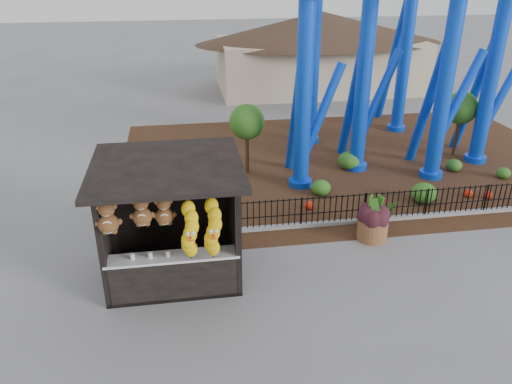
{
  "coord_description": "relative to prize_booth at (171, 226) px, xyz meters",
  "views": [
    {
      "loc": [
        -2.62,
        -9.88,
        7.42
      ],
      "look_at": [
        -0.82,
        1.5,
        2.0
      ],
      "focal_mm": 35.0,
      "sensor_mm": 36.0,
      "label": 1
    }
  ],
  "objects": [
    {
      "name": "terracotta_planter",
      "position": [
        5.68,
        1.12,
        -1.21
      ],
      "size": [
        1.04,
        1.04,
        0.64
      ],
      "primitive_type": "cylinder",
      "rotation": [
        0.0,
        0.0,
        0.21
      ],
      "color": "brown",
      "rests_on": "ground"
    },
    {
      "name": "planter_foliage",
      "position": [
        5.68,
        1.12,
        -0.57
      ],
      "size": [
        0.7,
        0.7,
        0.64
      ],
      "primitive_type": "ellipsoid",
      "color": "black",
      "rests_on": "terracotta_planter"
    },
    {
      "name": "curb",
      "position": [
        7.0,
        2.1,
        -1.47
      ],
      "size": [
        18.0,
        0.18,
        0.12
      ],
      "primitive_type": "cube",
      "color": "gray",
      "rests_on": "ground"
    },
    {
      "name": "potted_plant",
      "position": [
        6.1,
        1.63,
        -1.05
      ],
      "size": [
        1.09,
        1.03,
        0.95
      ],
      "primitive_type": "imported",
      "rotation": [
        0.0,
        0.0,
        0.43
      ],
      "color": "#254E17",
      "rests_on": "ground"
    },
    {
      "name": "pavilion",
      "position": [
        9.0,
        19.1,
        1.54
      ],
      "size": [
        15.0,
        15.0,
        4.8
      ],
      "color": "#BFAD8C",
      "rests_on": "ground"
    },
    {
      "name": "picket_fence",
      "position": [
        7.9,
        2.1,
        -1.03
      ],
      "size": [
        12.2,
        0.06,
        1.0
      ],
      "primitive_type": null,
      "color": "black",
      "rests_on": "ground"
    },
    {
      "name": "landscaping",
      "position": [
        7.73,
        4.61,
        -1.21
      ],
      "size": [
        8.13,
        4.05,
        0.68
      ],
      "color": "#2B5D1B",
      "rests_on": "mulch_bed"
    },
    {
      "name": "mulch_bed",
      "position": [
        7.0,
        7.1,
        -1.52
      ],
      "size": [
        18.0,
        12.0,
        0.02
      ],
      "primitive_type": "cube",
      "color": "#331E11",
      "rests_on": "ground"
    },
    {
      "name": "ground",
      "position": [
        3.0,
        -0.9,
        -1.53
      ],
      "size": [
        120.0,
        120.0,
        0.0
      ],
      "primitive_type": "plane",
      "color": "slate",
      "rests_on": "ground"
    },
    {
      "name": "prize_booth",
      "position": [
        0.0,
        0.0,
        0.0
      ],
      "size": [
        3.5,
        3.4,
        3.12
      ],
      "color": "black",
      "rests_on": "ground"
    }
  ]
}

